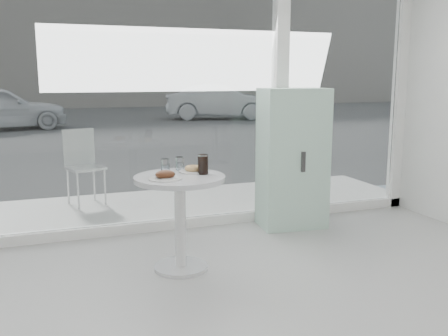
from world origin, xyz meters
name	(u,v)px	position (x,y,z in m)	size (l,w,h in m)	color
storefront	(206,59)	(0.07, 3.00, 1.71)	(5.00, 0.14, 3.00)	white
main_table	(180,203)	(-0.50, 1.90, 0.55)	(0.72, 0.72, 0.77)	silver
patio_deck	(180,205)	(0.00, 3.80, 0.03)	(5.60, 1.60, 0.05)	white
street	(89,122)	(0.00, 16.00, 0.00)	(40.00, 24.00, 0.00)	#383838
far_building	(69,27)	(0.00, 25.00, 4.00)	(40.00, 2.00, 8.00)	gray
mint_cabinet	(292,158)	(0.90, 2.68, 0.71)	(0.70, 0.50, 1.43)	#A3D1B8
patio_chair	(83,162)	(-1.07, 4.18, 0.55)	(0.47, 0.47, 0.88)	silver
car_silver	(220,102)	(4.63, 15.54, 0.64)	(1.35, 3.88, 1.28)	#9EA2A6
plate_fritter	(166,176)	(-0.63, 1.81, 0.80)	(0.25, 0.25, 0.07)	silver
plate_donut	(193,170)	(-0.35, 2.02, 0.79)	(0.23, 0.23, 0.06)	silver
water_tumbler_a	(165,167)	(-0.57, 2.07, 0.82)	(0.07, 0.07, 0.11)	white
water_tumbler_b	(180,164)	(-0.43, 2.15, 0.82)	(0.07, 0.07, 0.11)	white
cola_glass	(203,165)	(-0.30, 1.91, 0.85)	(0.08, 0.08, 0.16)	white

